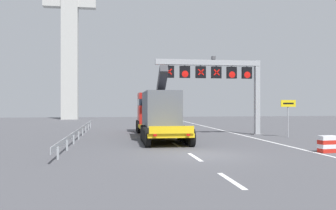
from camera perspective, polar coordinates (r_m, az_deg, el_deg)
ground at (r=17.99m, az=5.59°, el=-8.15°), size 112.00×112.00×0.00m
lane_markings at (r=30.22m, az=-1.34°, el=-4.82°), size 0.20×39.82×0.01m
edge_line_right at (r=31.22m, az=11.18°, el=-4.66°), size 0.20×63.00×0.01m
overhead_lane_gantry at (r=29.69m, az=8.77°, el=4.79°), size 9.21×0.90×6.63m
heavy_haul_truck_yellow at (r=28.39m, az=-1.83°, el=-1.12°), size 3.17×14.09×5.30m
exit_sign_yellow at (r=29.11m, az=19.08°, el=-0.74°), size 1.24×0.15×2.94m
crash_barrier_striped at (r=20.64m, az=24.73°, el=-5.84°), size 1.05×0.61×0.90m
guardrail_left at (r=28.17m, az=-14.20°, el=-4.04°), size 0.13×25.45×0.76m
bridge_pylon_distant at (r=64.88m, az=-15.79°, el=12.65°), size 9.00×2.00×32.69m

